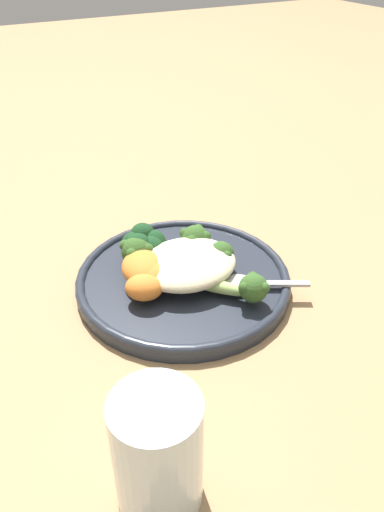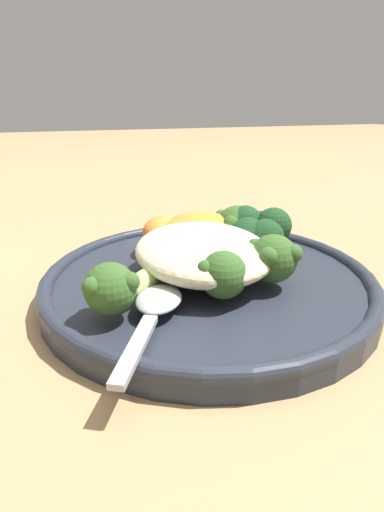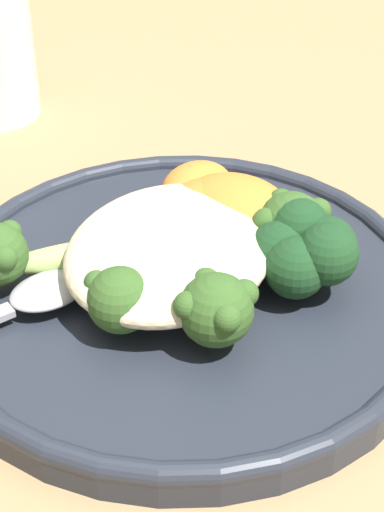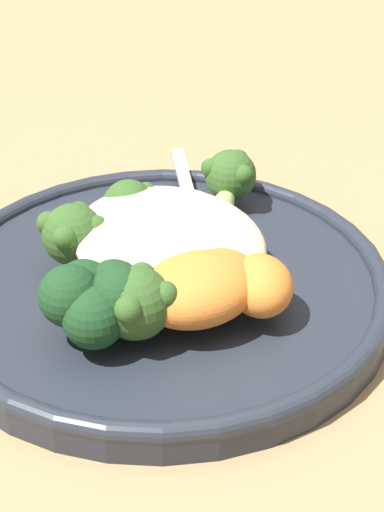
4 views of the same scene
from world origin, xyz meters
name	(u,v)px [view 3 (image 3 of 4)]	position (x,y,z in m)	size (l,w,h in m)	color
ground_plane	(189,299)	(0.00, 0.00, 0.00)	(4.00, 4.00, 0.00)	#9E7A51
plate	(185,292)	(0.01, 0.00, 0.01)	(0.27, 0.27, 0.02)	#232833
quinoa_mound	(170,250)	(0.01, -0.01, 0.04)	(0.13, 0.11, 0.03)	beige
broccoli_stalk_0	(29,254)	(0.04, -0.07, 0.04)	(0.09, 0.10, 0.03)	#9EBC66
broccoli_stalk_1	(133,284)	(0.04, -0.01, 0.04)	(0.10, 0.04, 0.03)	#9EBC66
broccoli_stalk_2	(203,294)	(0.03, 0.03, 0.04)	(0.09, 0.09, 0.04)	#9EBC66
broccoli_stalk_3	(259,230)	(-0.03, 0.03, 0.04)	(0.07, 0.12, 0.04)	#9EBC66
sweet_potato_chunk_0	(197,188)	(-0.06, -0.02, 0.04)	(0.05, 0.04, 0.03)	orange
sweet_potato_chunk_1	(236,209)	(-0.04, 0.01, 0.04)	(0.07, 0.05, 0.03)	orange
sweet_potato_chunk_2	(217,208)	(-0.04, 0.00, 0.04)	(0.06, 0.05, 0.03)	orange
kale_tuft	(305,249)	(-0.02, 0.06, 0.04)	(0.06, 0.06, 0.04)	#193D1E
spoon	(33,297)	(0.06, -0.06, 0.03)	(0.11, 0.07, 0.01)	#A3A3A8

